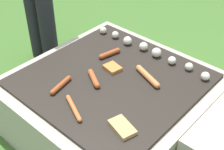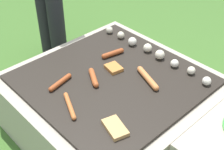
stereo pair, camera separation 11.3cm
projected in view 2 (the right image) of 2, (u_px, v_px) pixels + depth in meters
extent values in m
plane|color=#3D6628|center=(112.00, 128.00, 1.91)|extent=(14.00, 14.00, 0.00)
cube|color=#A89E8C|center=(112.00, 106.00, 1.80)|extent=(0.99, 0.99, 0.37)
cube|color=black|center=(112.00, 79.00, 1.68)|extent=(0.87, 0.87, 0.02)
cylinder|color=black|center=(44.00, 4.00, 2.35)|extent=(0.12, 0.12, 0.84)
cylinder|color=black|center=(55.00, 10.00, 2.27)|extent=(0.12, 0.12, 0.84)
cylinder|color=#B7602D|center=(70.00, 106.00, 1.49)|extent=(0.17, 0.09, 0.02)
sphere|color=#B7602D|center=(74.00, 118.00, 1.42)|extent=(0.02, 0.02, 0.02)
sphere|color=#B7602D|center=(66.00, 95.00, 1.55)|extent=(0.02, 0.02, 0.02)
cylinder|color=#A34C23|center=(93.00, 77.00, 1.66)|extent=(0.12, 0.09, 0.03)
sphere|color=#A34C23|center=(96.00, 85.00, 1.61)|extent=(0.03, 0.03, 0.03)
sphere|color=#A34C23|center=(91.00, 71.00, 1.71)|extent=(0.03, 0.03, 0.03)
cylinder|color=#93421E|center=(113.00, 53.00, 1.85)|extent=(0.05, 0.12, 0.03)
sphere|color=#93421E|center=(104.00, 56.00, 1.82)|extent=(0.03, 0.03, 0.03)
sphere|color=#93421E|center=(121.00, 51.00, 1.87)|extent=(0.03, 0.03, 0.03)
cylinder|color=#C6753D|center=(148.00, 78.00, 1.65)|extent=(0.18, 0.09, 0.03)
sphere|color=#C6753D|center=(156.00, 88.00, 1.59)|extent=(0.03, 0.03, 0.03)
sphere|color=#C6753D|center=(140.00, 69.00, 1.72)|extent=(0.03, 0.03, 0.03)
cylinder|color=#93421E|center=(60.00, 82.00, 1.63)|extent=(0.06, 0.14, 0.03)
sphere|color=#93421E|center=(69.00, 76.00, 1.67)|extent=(0.03, 0.03, 0.03)
sphere|color=#93421E|center=(51.00, 89.00, 1.58)|extent=(0.03, 0.03, 0.03)
cube|color=#B27033|center=(114.00, 68.00, 1.74)|extent=(0.10, 0.09, 0.02)
cube|color=tan|center=(115.00, 128.00, 1.37)|extent=(0.14, 0.11, 0.02)
sphere|color=beige|center=(109.00, 30.00, 2.06)|extent=(0.05, 0.05, 0.05)
sphere|color=beige|center=(121.00, 35.00, 2.00)|extent=(0.05, 0.05, 0.05)
sphere|color=silver|center=(132.00, 41.00, 1.93)|extent=(0.05, 0.05, 0.05)
sphere|color=beige|center=(148.00, 48.00, 1.88)|extent=(0.05, 0.05, 0.05)
sphere|color=beige|center=(160.00, 55.00, 1.81)|extent=(0.06, 0.06, 0.06)
sphere|color=silver|center=(175.00, 63.00, 1.75)|extent=(0.05, 0.05, 0.05)
sphere|color=beige|center=(191.00, 70.00, 1.70)|extent=(0.04, 0.04, 0.04)
sphere|color=silver|center=(207.00, 81.00, 1.62)|extent=(0.05, 0.05, 0.05)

